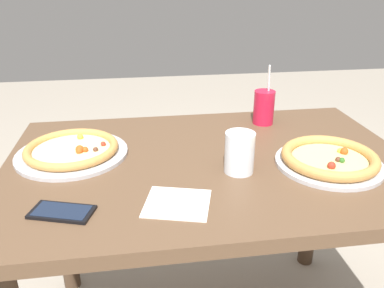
{
  "coord_description": "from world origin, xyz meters",
  "views": [
    {
      "loc": [
        -0.21,
        -1.06,
        1.29
      ],
      "look_at": [
        -0.05,
        0.05,
        0.78
      ],
      "focal_mm": 36.32,
      "sensor_mm": 36.0,
      "label": 1
    }
  ],
  "objects_px": {
    "pizza_far": "(72,150)",
    "water_cup_clear": "(240,152)",
    "drink_cup_colored": "(264,107)",
    "cell_phone": "(62,212)",
    "pizza_near": "(329,159)"
  },
  "relations": [
    {
      "from": "pizza_near",
      "to": "drink_cup_colored",
      "type": "distance_m",
      "value": 0.38
    },
    {
      "from": "pizza_far",
      "to": "cell_phone",
      "type": "height_order",
      "value": "pizza_far"
    },
    {
      "from": "pizza_far",
      "to": "cell_phone",
      "type": "distance_m",
      "value": 0.33
    },
    {
      "from": "drink_cup_colored",
      "to": "water_cup_clear",
      "type": "bearing_deg",
      "value": -117.44
    },
    {
      "from": "pizza_far",
      "to": "water_cup_clear",
      "type": "relative_size",
      "value": 2.89
    },
    {
      "from": "pizza_near",
      "to": "water_cup_clear",
      "type": "relative_size",
      "value": 2.63
    },
    {
      "from": "pizza_near",
      "to": "cell_phone",
      "type": "relative_size",
      "value": 1.91
    },
    {
      "from": "pizza_near",
      "to": "cell_phone",
      "type": "xyz_separation_m",
      "value": [
        -0.75,
        -0.15,
        -0.02
      ]
    },
    {
      "from": "pizza_near",
      "to": "pizza_far",
      "type": "xyz_separation_m",
      "value": [
        -0.77,
        0.18,
        -0.0
      ]
    },
    {
      "from": "water_cup_clear",
      "to": "pizza_near",
      "type": "bearing_deg",
      "value": -0.49
    },
    {
      "from": "water_cup_clear",
      "to": "drink_cup_colored",
      "type": "bearing_deg",
      "value": 62.56
    },
    {
      "from": "pizza_far",
      "to": "drink_cup_colored",
      "type": "relative_size",
      "value": 1.55
    },
    {
      "from": "drink_cup_colored",
      "to": "cell_phone",
      "type": "bearing_deg",
      "value": -142.29
    },
    {
      "from": "drink_cup_colored",
      "to": "cell_phone",
      "type": "xyz_separation_m",
      "value": [
        -0.67,
        -0.52,
        -0.06
      ]
    },
    {
      "from": "cell_phone",
      "to": "drink_cup_colored",
      "type": "bearing_deg",
      "value": 37.71
    }
  ]
}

